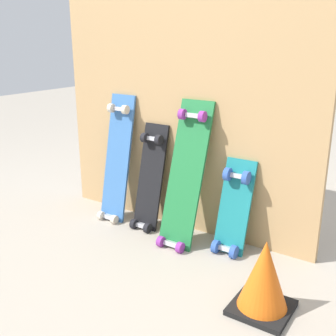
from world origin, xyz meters
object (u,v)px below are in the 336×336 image
at_px(traffic_cone, 264,277).
at_px(skateboard_teal, 233,212).
at_px(skateboard_black, 149,183).
at_px(skateboard_green, 185,181).
at_px(skateboard_blue, 117,164).

bearing_deg(traffic_cone, skateboard_teal, 129.25).
height_order(skateboard_black, skateboard_green, skateboard_green).
relative_size(skateboard_teal, traffic_cone, 1.71).
height_order(skateboard_blue, skateboard_black, skateboard_blue).
bearing_deg(skateboard_green, skateboard_blue, 175.18).
xyz_separation_m(skateboard_blue, traffic_cone, (1.14, -0.41, -0.19)).
relative_size(skateboard_black, skateboard_teal, 1.24).
xyz_separation_m(skateboard_blue, skateboard_green, (0.53, -0.04, 0.01)).
distance_m(skateboard_green, traffic_cone, 0.74).
distance_m(skateboard_blue, skateboard_teal, 0.81).
height_order(skateboard_black, traffic_cone, skateboard_black).
height_order(skateboard_green, traffic_cone, skateboard_green).
bearing_deg(skateboard_black, traffic_cone, -24.91).
bearing_deg(skateboard_blue, skateboard_green, -4.82).
bearing_deg(skateboard_blue, traffic_cone, -19.76).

